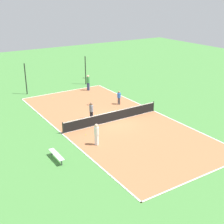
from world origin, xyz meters
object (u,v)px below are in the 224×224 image
at_px(player_far_green, 88,81).
at_px(tennis_ball_midcourt, 86,135).
at_px(tennis_ball_far_baseline, 53,98).
at_px(player_near_blue, 119,97).
at_px(player_far_white, 96,133).
at_px(tennis_net, 112,116).
at_px(bench, 56,155).
at_px(fence_post_back_left, 26,79).
at_px(player_baseline_gray, 91,110).
at_px(fence_post_back_right, 85,70).

height_order(player_far_green, tennis_ball_midcourt, player_far_green).
height_order(tennis_ball_midcourt, tennis_ball_far_baseline, same).
relative_size(player_near_blue, player_far_white, 0.82).
bearing_deg(tennis_net, player_far_white, -136.83).
height_order(player_far_green, tennis_ball_far_baseline, player_far_green).
xyz_separation_m(bench, player_far_green, (9.58, 13.07, 0.69)).
bearing_deg(fence_post_back_left, player_baseline_gray, -77.83).
bearing_deg(fence_post_back_right, tennis_net, -107.49).
bearing_deg(bench, fence_post_back_left, -11.30).
bearing_deg(fence_post_back_left, tennis_ball_far_baseline, -59.80).
relative_size(player_far_white, tennis_ball_midcourt, 24.98).
relative_size(tennis_net, tennis_ball_midcourt, 140.25).
relative_size(tennis_net, fence_post_back_right, 2.72).
distance_m(player_near_blue, fence_post_back_right, 8.56).
bearing_deg(player_near_blue, tennis_ball_midcourt, 69.65).
relative_size(player_far_green, tennis_ball_midcourt, 26.90).
distance_m(tennis_ball_far_baseline, fence_post_back_left, 3.95).
distance_m(player_near_blue, tennis_ball_midcourt, 7.93).
distance_m(bench, tennis_ball_far_baseline, 13.43).
bearing_deg(player_near_blue, fence_post_back_left, -18.07).
height_order(player_far_green, fence_post_back_left, fence_post_back_left).
xyz_separation_m(player_far_green, fence_post_back_right, (1.03, 2.51, 0.66)).
height_order(tennis_net, player_far_green, player_far_green).
bearing_deg(bench, fence_post_back_right, -34.26).
bearing_deg(bench, tennis_ball_midcourt, -55.60).
distance_m(bench, player_far_green, 16.22).
height_order(player_near_blue, player_far_white, player_far_white).
bearing_deg(tennis_net, tennis_ball_midcourt, -159.13).
xyz_separation_m(player_baseline_gray, tennis_ball_far_baseline, (-0.52, 7.64, -0.94)).
distance_m(bench, fence_post_back_right, 18.89).
relative_size(bench, player_far_green, 1.07).
bearing_deg(fence_post_back_right, fence_post_back_left, 180.00).
bearing_deg(tennis_net, bench, -151.74).
distance_m(bench, player_far_white, 3.51).
bearing_deg(fence_post_back_left, player_far_green, -21.19).
distance_m(tennis_net, tennis_ball_midcourt, 3.59).
relative_size(player_near_blue, tennis_ball_midcourt, 20.61).
distance_m(bench, fence_post_back_left, 15.94).
distance_m(tennis_net, tennis_ball_far_baseline, 9.03).
relative_size(player_near_blue, player_far_green, 0.77).
xyz_separation_m(tennis_net, player_far_white, (-3.43, -3.22, 0.48)).
xyz_separation_m(player_baseline_gray, tennis_ball_midcourt, (-1.90, -2.44, -0.94)).
relative_size(bench, player_far_white, 1.15).
relative_size(tennis_net, bench, 4.89).
relative_size(tennis_net, fence_post_back_left, 2.72).
height_order(bench, tennis_ball_midcourt, bench).
xyz_separation_m(player_near_blue, fence_post_back_right, (0.72, 8.47, 0.95)).
relative_size(tennis_net, player_far_green, 5.21).
height_order(bench, tennis_ball_far_baseline, bench).
distance_m(bench, player_baseline_gray, 7.31).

